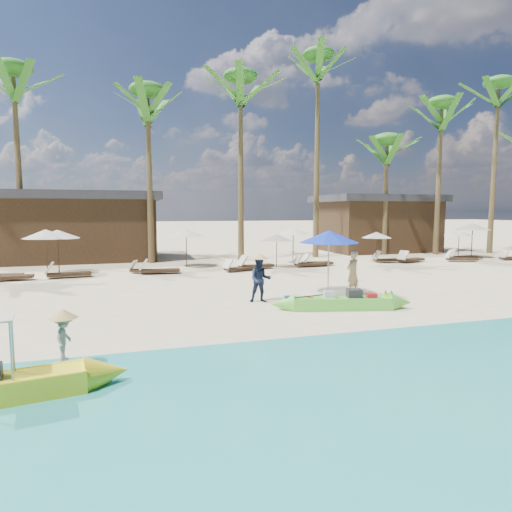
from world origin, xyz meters
name	(u,v)px	position (x,y,z in m)	size (l,w,h in m)	color
ground	(289,313)	(0.00, 0.00, 0.00)	(240.00, 240.00, 0.00)	beige
wet_sand_strip	(381,370)	(0.00, -5.00, 0.00)	(240.00, 4.50, 0.01)	tan
green_canoe	(342,302)	(1.76, -0.05, 0.21)	(4.96, 1.47, 0.64)	#59CA3D
tourist	(353,272)	(3.37, 2.14, 0.81)	(0.59, 0.39, 1.62)	tan
vendor_green	(260,280)	(-0.40, 1.70, 0.78)	(0.76, 0.59, 1.55)	#16203C
vendor_yellow	(64,338)	(-5.92, -3.14, 0.63)	(0.58, 0.34, 0.90)	gray
blue_umbrella	(329,237)	(2.41, 2.26, 2.16)	(2.22, 2.22, 2.39)	#99999E
resort_parasol_3	(46,234)	(-8.47, 10.60, 2.00)	(2.16, 2.16, 2.22)	#3A2617
lounger_3_right	(6,276)	(-9.92, 9.19, 0.23)	(2.01, 0.70, 0.67)	#3A2617
resort_parasol_4	(57,234)	(-8.00, 10.88, 1.97)	(2.12, 2.12, 2.19)	#3A2617
lounger_4_left	(66,273)	(-7.50, 9.39, 0.23)	(2.05, 0.84, 0.68)	#3A2617
lounger_4_right	(144,269)	(-3.94, 9.86, 0.19)	(1.76, 1.05, 0.57)	#3A2617
resort_parasol_5	(186,232)	(-1.60, 11.69, 1.93)	(2.07, 2.07, 2.14)	#3A2617
lounger_5_left	(158,269)	(-3.31, 9.45, 0.22)	(1.99, 0.73, 0.66)	#3A2617
resort_parasol_6	(277,238)	(3.19, 10.23, 1.64)	(1.77, 1.77, 1.82)	#3A2617
lounger_6_left	(238,268)	(0.71, 9.17, 0.20)	(1.82, 1.06, 0.59)	#3A2617
lounger_6_right	(254,265)	(1.74, 9.75, 0.23)	(2.08, 0.98, 0.68)	#3A2617
resort_parasol_7	(293,231)	(4.72, 11.62, 1.92)	(2.07, 2.07, 2.13)	#3A2617
lounger_7_left	(308,263)	(4.91, 9.78, 0.21)	(1.87, 0.60, 0.63)	#3A2617
lounger_7_right	(315,262)	(5.46, 10.06, 0.21)	(1.87, 0.61, 0.63)	#3A2617
resort_parasol_8	(376,235)	(9.62, 10.46, 1.67)	(1.80, 1.80, 1.85)	#3A2617
lounger_8_left	(387,259)	(10.31, 10.36, 0.21)	(1.94, 0.90, 0.63)	#3A2617
resort_parasol_9	(459,233)	(15.42, 10.19, 1.71)	(1.84, 1.84, 1.90)	#3A2617
lounger_9_left	(410,259)	(11.62, 9.90, 0.22)	(2.04, 1.15, 0.66)	#3A2617
lounger_9_right	(460,258)	(14.84, 9.42, 0.21)	(1.93, 1.15, 0.63)	#3A2617
resort_parasol_10	(473,226)	(17.33, 11.12, 2.09)	(2.25, 2.25, 2.31)	#3A2617
lounger_10_left	(464,256)	(15.85, 10.18, 0.22)	(2.07, 1.16, 0.67)	#3A2617
lounger_10_right	(510,257)	(18.58, 9.25, 0.18)	(1.65, 0.58, 0.55)	#3A2617
palm_2	(14,100)	(-10.45, 15.08, 9.18)	(2.08, 2.08, 11.33)	brown
palm_3	(148,116)	(-3.36, 14.27, 8.58)	(2.08, 2.08, 10.52)	brown
palm_4	(241,107)	(2.15, 14.01, 9.45)	(2.08, 2.08, 11.70)	brown
palm_5	(318,92)	(7.45, 14.38, 10.82)	(2.08, 2.08, 13.60)	brown
palm_6	(387,154)	(12.84, 14.52, 7.05)	(2.08, 2.08, 8.51)	brown
palm_7	(441,127)	(16.57, 13.68, 8.99)	(2.08, 2.08, 11.08)	brown
palm_8	(497,112)	(21.07, 13.33, 10.18)	(2.08, 2.08, 12.70)	brown
pavilion_west	(73,225)	(-8.00, 17.50, 2.19)	(10.80, 6.60, 4.30)	#3A2617
pavilion_east	(376,223)	(14.00, 17.50, 2.20)	(8.80, 6.60, 4.30)	#3A2617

